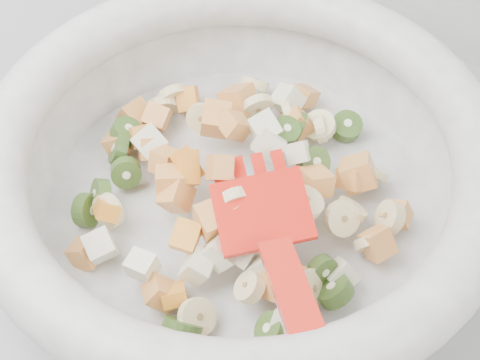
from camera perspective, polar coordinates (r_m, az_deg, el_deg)
The scene contains 1 object.
mixing_bowl at distance 0.54m, azimuth 0.00°, elevation 0.68°, with size 0.42×0.38×0.13m.
Camera 1 is at (0.27, 1.18, 1.37)m, focal length 55.00 mm.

